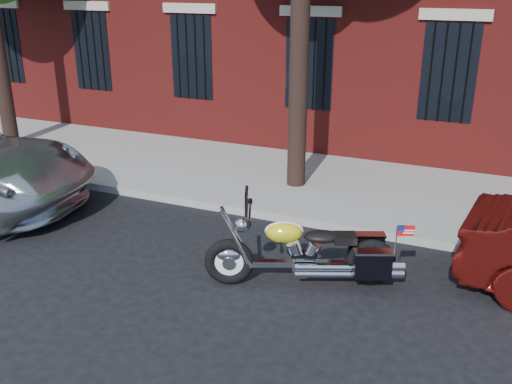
% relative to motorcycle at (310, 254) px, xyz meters
% --- Properties ---
extents(ground, '(120.00, 120.00, 0.00)m').
position_rel_motorcycle_xyz_m(ground, '(-1.93, 0.55, -0.47)').
color(ground, black).
rests_on(ground, ground).
extents(curb, '(40.00, 0.16, 0.15)m').
position_rel_motorcycle_xyz_m(curb, '(-1.93, 1.93, -0.40)').
color(curb, gray).
rests_on(curb, ground).
extents(sidewalk, '(40.00, 3.60, 0.15)m').
position_rel_motorcycle_xyz_m(sidewalk, '(-1.93, 3.81, -0.40)').
color(sidewalk, gray).
rests_on(sidewalk, ground).
extents(motorcycle, '(2.72, 1.43, 1.40)m').
position_rel_motorcycle_xyz_m(motorcycle, '(0.00, 0.00, 0.00)').
color(motorcycle, black).
rests_on(motorcycle, ground).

